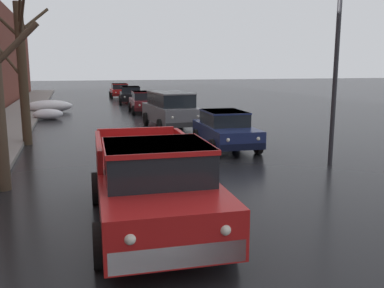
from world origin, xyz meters
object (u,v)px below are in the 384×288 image
Objects in this scene: street_lamp_post at (336,56)px; bare_tree_mid_block at (22,68)px; suv_grey_parked_kerbside_mid at (171,109)px; sedan_maroon_parked_far_down_block at (145,101)px; sedan_darkblue_parked_kerbside_close at (225,129)px; pickup_truck_red_approaching_near_lane at (152,183)px; sedan_red_at_far_intersection at (120,90)px; sedan_black_queued_behind_truck at (131,94)px.

bare_tree_mid_block is at bearing 146.22° from street_lamp_post.
bare_tree_mid_block is 7.44m from suv_grey_parked_kerbside_mid.
sedan_maroon_parked_far_down_block is 0.71× the size of street_lamp_post.
pickup_truck_red_approaching_near_lane is at bearing -120.83° from sedan_darkblue_parked_kerbside_close.
pickup_truck_red_approaching_near_lane is 1.26× the size of sedan_red_at_far_intersection.
sedan_black_queued_behind_truck is (0.15, 7.65, 0.00)m from sedan_maroon_parked_far_down_block.
suv_grey_parked_kerbside_mid is 7.70m from sedan_maroon_parked_far_down_block.
bare_tree_mid_block is at bearing -122.10° from sedan_maroon_parked_far_down_block.
suv_grey_parked_kerbside_mid is at bearing -90.26° from sedan_maroon_parked_far_down_block.
pickup_truck_red_approaching_near_lane is 1.26× the size of sedan_maroon_parked_far_down_block.
pickup_truck_red_approaching_near_lane is 8.13m from sedan_darkblue_parked_kerbside_close.
pickup_truck_red_approaching_near_lane is 34.68m from sedan_red_at_far_intersection.
sedan_black_queued_behind_truck is (0.18, 15.35, -0.24)m from suv_grey_parked_kerbside_mid.
bare_tree_mid_block reaches higher than sedan_darkblue_parked_kerbside_close.
pickup_truck_red_approaching_near_lane reaches higher than sedan_darkblue_parked_kerbside_close.
street_lamp_post is at bearing -33.78° from bare_tree_mid_block.
sedan_darkblue_parked_kerbside_close is at bearing -87.13° from sedan_maroon_parked_far_down_block.
sedan_darkblue_parked_kerbside_close is at bearing -88.56° from sedan_red_at_far_intersection.
sedan_darkblue_parked_kerbside_close and sedan_red_at_far_intersection have the same top height.
street_lamp_post is (6.42, 3.56, 2.48)m from pickup_truck_red_approaching_near_lane.
sedan_darkblue_parked_kerbside_close is at bearing 123.49° from street_lamp_post.
street_lamp_post is at bearing -83.52° from sedan_black_queued_behind_truck.
sedan_red_at_far_intersection is (0.02, 21.73, -0.24)m from suv_grey_parked_kerbside_mid.
sedan_darkblue_parked_kerbside_close is 0.66× the size of street_lamp_post.
bare_tree_mid_block is at bearing 107.41° from pickup_truck_red_approaching_near_lane.
bare_tree_mid_block is 1.00× the size of street_lamp_post.
street_lamp_post is (2.97, -9.21, 2.37)m from suv_grey_parked_kerbside_mid.
sedan_darkblue_parked_kerbside_close is at bearing 59.17° from pickup_truck_red_approaching_near_lane.
sedan_maroon_parked_far_down_block is 1.00× the size of sedan_red_at_far_intersection.
sedan_red_at_far_intersection is (-0.69, 27.53, 0.00)m from sedan_darkblue_parked_kerbside_close.
sedan_darkblue_parked_kerbside_close and sedan_black_queued_behind_truck have the same top height.
suv_grey_parked_kerbside_mid is (3.45, 12.78, 0.11)m from pickup_truck_red_approaching_near_lane.
sedan_maroon_parked_far_down_block is 0.96× the size of sedan_black_queued_behind_truck.
bare_tree_mid_block is 12.64m from sedan_maroon_parked_far_down_block.
pickup_truck_red_approaching_near_lane is 28.36m from sedan_black_queued_behind_truck.
street_lamp_post is at bearing -72.13° from suv_grey_parked_kerbside_mid.
sedan_maroon_parked_far_down_block is at bearing -89.94° from sedan_red_at_far_intersection.
sedan_red_at_far_intersection is at bearing 95.45° from street_lamp_post.
street_lamp_post is (2.26, -3.41, 2.61)m from sedan_darkblue_parked_kerbside_close.
sedan_darkblue_parked_kerbside_close is 21.15m from sedan_black_queued_behind_truck.
sedan_black_queued_behind_truck is at bearing 96.48° from street_lamp_post.
street_lamp_post reaches higher than sedan_darkblue_parked_kerbside_close.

